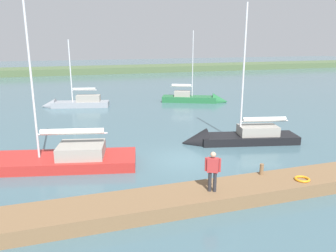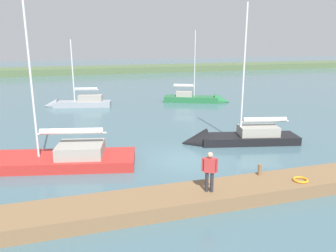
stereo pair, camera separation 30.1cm
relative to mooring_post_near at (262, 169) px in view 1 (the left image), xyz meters
name	(u,v)px [view 1 (the left image)]	position (x,y,z in m)	size (l,w,h in m)	color
ground_plane	(185,160)	(2.09, -4.29, -0.84)	(200.00, 200.00, 0.00)	#42606B
far_shoreline	(94,73)	(2.09, -57.49, -0.84)	(180.00, 8.00, 2.40)	#4C603D
dock_pier	(227,193)	(2.09, 0.69, -0.54)	(20.87, 1.98, 0.58)	brown
mooring_post_near	(262,169)	(0.00, 0.00, 0.00)	(0.18, 0.18, 0.51)	brown
life_ring_buoy	(302,179)	(-1.35, 1.09, -0.20)	(0.66, 0.66, 0.10)	orange
sailboat_inner_slip	(74,104)	(7.41, -21.91, -0.58)	(6.77, 2.99, 7.20)	gray
sailboat_mid_channel	(233,139)	(-2.04, -6.35, -0.61)	(7.73, 3.40, 9.49)	black
sailboat_far_right	(22,164)	(10.66, -5.82, -0.66)	(10.38, 4.72, 10.77)	#B22823
sailboat_outer_mooring	(198,100)	(-5.51, -20.72, -0.64)	(7.10, 4.45, 8.24)	#236638
person_on_dock	(213,169)	(2.87, 0.90, 0.71)	(0.57, 0.41, 1.67)	#28282D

